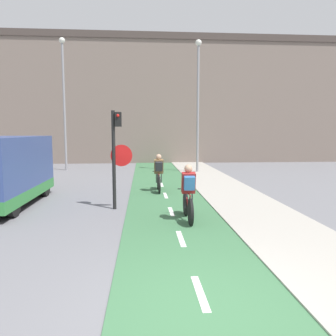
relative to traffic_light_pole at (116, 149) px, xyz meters
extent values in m
plane|color=slate|center=(1.65, -6.06, -1.90)|extent=(120.00, 120.00, 0.00)
cube|color=#3D7047|center=(1.65, -6.06, -1.89)|extent=(2.70, 60.00, 0.02)
cube|color=white|center=(1.65, -5.56, -1.88)|extent=(0.12, 1.10, 0.00)
cube|color=white|center=(1.65, -3.06, -1.88)|extent=(0.12, 1.10, 0.00)
cube|color=white|center=(1.65, -0.56, -1.88)|extent=(0.12, 1.10, 0.00)
cube|color=white|center=(1.65, 1.94, -1.88)|extent=(0.12, 1.10, 0.00)
cube|color=white|center=(1.65, 4.44, -1.88)|extent=(0.12, 1.10, 0.00)
cube|color=white|center=(1.65, 6.94, -1.88)|extent=(0.12, 1.10, 0.00)
cube|color=white|center=(1.65, 9.44, -1.88)|extent=(0.12, 1.10, 0.00)
cube|color=slate|center=(1.65, 17.34, 2.71)|extent=(60.00, 5.00, 9.21)
cube|color=#473D38|center=(1.65, 17.34, 7.56)|extent=(60.00, 5.20, 0.50)
cylinder|color=black|center=(-0.09, 0.00, -0.37)|extent=(0.11, 0.11, 3.06)
cube|color=black|center=(0.07, 0.00, 0.89)|extent=(0.20, 0.20, 0.44)
sphere|color=red|center=(0.07, -0.11, 1.00)|extent=(0.09, 0.09, 0.09)
cone|color=red|center=(0.15, 0.00, -0.22)|extent=(0.67, 0.01, 0.67)
cone|color=silver|center=(0.15, 0.00, -0.22)|extent=(0.60, 0.02, 0.60)
cylinder|color=gray|center=(-3.98, 10.65, 1.98)|extent=(0.14, 0.14, 7.75)
sphere|color=silver|center=(-3.98, 10.65, 5.96)|extent=(0.36, 0.36, 0.36)
cylinder|color=gray|center=(4.03, 8.96, 1.77)|extent=(0.14, 0.14, 7.34)
sphere|color=silver|center=(4.03, 8.96, 5.55)|extent=(0.36, 0.36, 0.36)
cylinder|color=black|center=(2.03, -1.98, -1.55)|extent=(0.07, 0.70, 0.70)
cylinder|color=black|center=(2.03, -0.98, -1.55)|extent=(0.07, 0.70, 0.70)
cylinder|color=maroon|center=(2.03, -1.29, -1.36)|extent=(0.04, 0.64, 0.43)
cylinder|color=maroon|center=(2.03, -1.75, -1.35)|extent=(0.04, 0.33, 0.46)
cylinder|color=maroon|center=(2.03, -1.44, -1.14)|extent=(0.04, 0.92, 0.07)
cylinder|color=maroon|center=(2.03, -1.79, -1.56)|extent=(0.04, 0.38, 0.05)
cylinder|color=black|center=(2.03, -0.98, -1.11)|extent=(0.46, 0.03, 0.03)
cube|color=maroon|center=(2.03, -1.55, -0.85)|extent=(0.36, 0.31, 0.59)
sphere|color=tan|center=(2.03, -1.51, -0.47)|extent=(0.22, 0.22, 0.22)
cylinder|color=#232328|center=(1.93, -1.58, -1.30)|extent=(0.04, 0.07, 0.44)
cylinder|color=#232328|center=(2.13, -1.58, -1.30)|extent=(0.04, 0.07, 0.44)
cube|color=#3370B2|center=(2.03, -1.73, -0.83)|extent=(0.28, 0.23, 0.39)
cylinder|color=black|center=(1.44, 2.42, -1.56)|extent=(0.07, 0.68, 0.68)
cylinder|color=black|center=(1.44, 3.37, -1.56)|extent=(0.07, 0.68, 0.68)
cylinder|color=maroon|center=(1.44, 3.08, -1.38)|extent=(0.04, 0.61, 0.42)
cylinder|color=maroon|center=(1.44, 2.64, -1.36)|extent=(0.04, 0.31, 0.44)
cylinder|color=maroon|center=(1.44, 2.94, -1.17)|extent=(0.04, 0.87, 0.07)
cylinder|color=maroon|center=(1.44, 2.60, -1.57)|extent=(0.04, 0.36, 0.05)
cylinder|color=black|center=(1.44, 3.37, -1.13)|extent=(0.46, 0.03, 0.03)
cube|color=brown|center=(1.44, 2.83, -0.87)|extent=(0.36, 0.31, 0.59)
sphere|color=tan|center=(1.44, 2.87, -0.49)|extent=(0.22, 0.22, 0.22)
cylinder|color=#232328|center=(1.34, 2.80, -1.31)|extent=(0.04, 0.07, 0.43)
cylinder|color=#232328|center=(1.54, 2.80, -1.31)|extent=(0.04, 0.07, 0.43)
cube|color=#28282D|center=(1.44, 2.65, -0.85)|extent=(0.28, 0.23, 0.39)
cube|color=#334784|center=(-3.76, 0.73, -0.65)|extent=(2.00, 4.69, 2.01)
cube|color=#33843D|center=(-3.76, 0.73, -1.47)|extent=(2.01, 4.70, 0.36)
cube|color=black|center=(-3.76, 3.06, -0.30)|extent=(1.80, 0.04, 0.70)
cylinder|color=black|center=(-2.86, 2.26, -1.55)|extent=(0.18, 0.70, 0.70)
cylinder|color=black|center=(-2.86, -0.79, -1.55)|extent=(0.18, 0.70, 0.70)
camera|label=1|loc=(0.81, -10.17, 0.53)|focal=35.00mm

